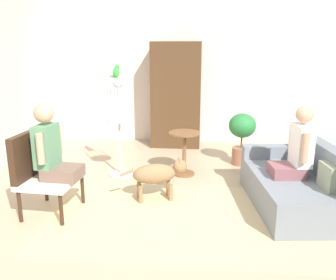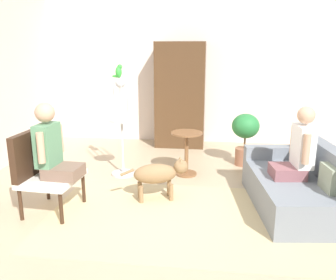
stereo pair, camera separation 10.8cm
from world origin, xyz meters
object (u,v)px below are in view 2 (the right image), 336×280
Objects in this scene: dog at (159,174)px; potted_plant at (245,133)px; couch at (297,186)px; bird_cage_stand at (122,131)px; armchair at (41,167)px; person_on_couch at (298,150)px; round_end_table at (186,149)px; person_on_armchair at (52,148)px; armoire_cabinet at (180,95)px; parrot at (119,71)px.

dog is 1.97m from potted_plant.
bird_cage_stand is at bearing 160.25° from couch.
couch is 1.79× the size of armchair.
couch is at bearing 37.67° from person_on_couch.
armchair is (-3.04, -0.46, 0.27)m from couch.
round_end_table is 1.10m from potted_plant.
person_on_armchair reaches higher than potted_plant.
person_on_armchair is 1.01× the size of potted_plant.
couch is 0.47m from person_on_couch.
potted_plant is (2.53, 2.03, -0.01)m from armchair.
round_end_table is at bearing 73.51° from dog.
bird_cage_stand is at bearing -111.51° from armoire_cabinet.
person_on_armchair is (-2.84, -0.44, 0.05)m from person_on_couch.
couch is at bearing -72.01° from potted_plant.
bird_cage_stand is (0.48, 1.33, -0.10)m from person_on_armchair.
armchair is 5.02× the size of parrot.
parrot is at bearing -173.45° from round_end_table.
potted_plant is at bearing 52.19° from dog.
person_on_armchair is 0.59× the size of bird_cage_stand.
couch is at bearing -0.69° from dog.
bird_cage_stand is at bearing 129.22° from dog.
person_on_armchair is at bearing -171.16° from person_on_couch.
dog is 0.57× the size of bird_cage_stand.
couch is 8.97× the size of parrot.
person_on_armchair reaches higher than person_on_couch.
armoire_cabinet is at bearing 89.44° from dog.
armchair is 1.13× the size of person_on_couch.
potted_plant is at bearing 32.93° from round_end_table.
dog is (-0.28, -0.95, -0.06)m from round_end_table.
bird_cage_stand reaches higher than armchair.
parrot is at bearing 70.92° from person_on_armchair.
parrot is at bearing 64.52° from armchair.
bird_cage_stand is at bearing 63.88° from armchair.
armoire_cabinet is (-1.18, 1.10, 0.47)m from potted_plant.
person_on_couch is at bearing -20.47° from parrot.
couch reaches higher than dog.
armoire_cabinet reaches higher than dog.
armoire_cabinet is at bearing 137.03° from potted_plant.
armchair is at bearing 175.91° from person_on_armchair.
armchair is 1.78m from parrot.
round_end_table is at bearing 6.55° from parrot.
person_on_couch is at bearing -142.33° from couch.
parrot reaches higher than potted_plant.
potted_plant is at bearing 20.40° from parrot.
round_end_table is 1.53m from parrot.
person_on_couch is at bearing 8.84° from person_on_armchair.
round_end_table is 0.34× the size of armoire_cabinet.
person_on_couch reaches higher than round_end_table.
armchair is at bearing -171.45° from couch.
person_on_armchair is at bearing -110.78° from armoire_cabinet.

